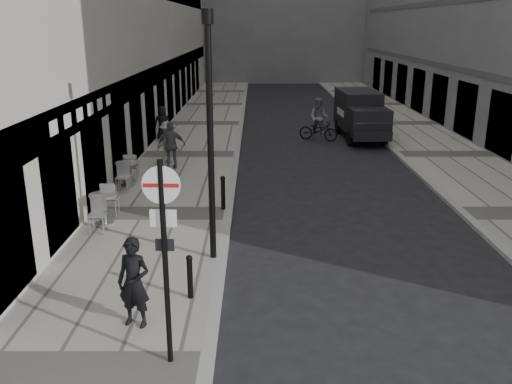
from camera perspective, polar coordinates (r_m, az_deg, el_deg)
sidewalk at (r=23.54m, az=-6.94°, el=3.87°), size 4.00×60.00×0.12m
far_sidewalk at (r=24.77m, az=19.28°, el=3.69°), size 4.00×60.00×0.12m
walking_man at (r=10.18m, az=-12.73°, el=-9.29°), size 0.71×0.56×1.71m
sign_post at (r=8.47m, az=-9.66°, el=-4.71°), size 0.59×0.10×3.43m
lamppost at (r=12.18m, az=-4.85°, el=6.82°), size 0.25×0.25×5.65m
bollard_near at (r=11.14m, az=-6.96°, el=-8.98°), size 0.12×0.12×0.87m
bollard_far at (r=16.24m, az=-3.49°, el=-0.18°), size 0.13×0.13×0.96m
panel_van at (r=27.46m, az=10.92°, el=8.21°), size 2.00×4.94×2.29m
cyclist at (r=26.72m, az=6.61°, el=7.12°), size 2.03×1.41×2.08m
pedestrian_a at (r=21.01m, az=-8.90°, el=4.88°), size 1.15×0.72×1.82m
pedestrian_b at (r=21.96m, az=-9.27°, el=5.19°), size 1.24×1.07×1.67m
pedestrian_c at (r=26.33m, az=-9.79°, el=7.13°), size 0.92×0.72×1.65m
cafe_table_near at (r=19.06m, az=-13.45°, el=2.07°), size 0.77×1.73×0.99m
cafe_table_mid at (r=19.46m, az=-13.18°, el=2.23°), size 0.68×1.54×0.88m
cafe_table_far at (r=15.59m, az=-15.70°, el=-1.43°), size 0.79×1.78×1.01m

